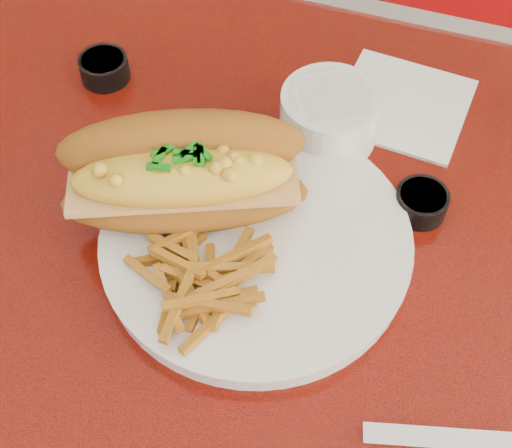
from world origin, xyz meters
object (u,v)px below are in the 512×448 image
(booth_bench_far, at_px, (371,78))
(sauce_cup_left, at_px, (104,67))
(mac_hoagie, at_px, (183,173))
(fork, at_px, (179,218))
(gravy_ramekin, at_px, (329,115))
(sauce_cup_right, at_px, (421,202))
(diner_table, at_px, (238,330))
(dinner_plate, at_px, (256,242))

(booth_bench_far, xyz_separation_m, sauce_cup_left, (-0.22, -0.63, 0.50))
(booth_bench_far, xyz_separation_m, mac_hoagie, (-0.06, -0.78, 0.55))
(booth_bench_far, bearing_deg, fork, -94.13)
(booth_bench_far, distance_m, sauce_cup_left, 0.84)
(booth_bench_far, relative_size, gravy_ramekin, 10.46)
(mac_hoagie, height_order, sauce_cup_right, mac_hoagie)
(mac_hoagie, distance_m, sauce_cup_right, 0.23)
(diner_table, distance_m, fork, 0.19)
(mac_hoagie, xyz_separation_m, sauce_cup_right, (0.21, 0.08, -0.05))
(booth_bench_far, height_order, mac_hoagie, booth_bench_far)
(booth_bench_far, distance_m, sauce_cup_right, 0.88)
(mac_hoagie, bearing_deg, sauce_cup_right, -2.95)
(booth_bench_far, distance_m, dinner_plate, 0.94)
(booth_bench_far, xyz_separation_m, gravy_ramekin, (0.04, -0.64, 0.51))
(gravy_ramekin, distance_m, sauce_cup_right, 0.13)
(dinner_plate, relative_size, gravy_ramekin, 3.37)
(booth_bench_far, height_order, gravy_ramekin, booth_bench_far)
(gravy_ramekin, bearing_deg, booth_bench_far, 93.81)
(booth_bench_far, xyz_separation_m, fork, (-0.06, -0.80, 0.50))
(diner_table, relative_size, booth_bench_far, 1.03)
(fork, distance_m, sauce_cup_left, 0.24)
(gravy_ramekin, bearing_deg, sauce_cup_left, 179.12)
(gravy_ramekin, xyz_separation_m, sauce_cup_left, (-0.26, 0.00, -0.02))
(diner_table, relative_size, mac_hoagie, 4.81)
(diner_table, relative_size, fork, 9.12)
(gravy_ramekin, height_order, sauce_cup_left, gravy_ramekin)
(diner_table, bearing_deg, gravy_ramekin, 76.24)
(gravy_ramekin, distance_m, sauce_cup_left, 0.26)
(sauce_cup_left, bearing_deg, sauce_cup_right, -10.81)
(gravy_ramekin, relative_size, sauce_cup_right, 1.67)
(fork, distance_m, gravy_ramekin, 0.20)
(sauce_cup_right, bearing_deg, booth_bench_far, 102.47)
(fork, height_order, gravy_ramekin, gravy_ramekin)
(fork, distance_m, sauce_cup_right, 0.24)
(diner_table, height_order, sauce_cup_right, sauce_cup_right)
(fork, bearing_deg, dinner_plate, -112.04)
(booth_bench_far, height_order, sauce_cup_left, booth_bench_far)
(dinner_plate, bearing_deg, diner_table, -151.88)
(booth_bench_far, xyz_separation_m, dinner_plate, (0.02, -0.80, 0.49))
(mac_hoagie, xyz_separation_m, gravy_ramekin, (0.10, 0.15, -0.03))
(diner_table, bearing_deg, fork, 174.16)
(sauce_cup_right, bearing_deg, dinner_plate, -145.26)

